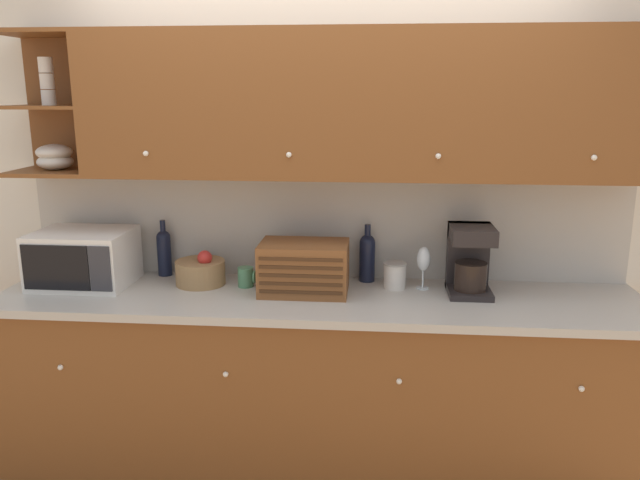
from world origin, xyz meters
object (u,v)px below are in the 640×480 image
Objects in this scene: mug at (246,277)px; bread_box at (304,268)px; second_wine_bottle at (367,255)px; coffee_maker at (470,259)px; wine_bottle at (164,250)px; wine_glass at (424,260)px; microwave at (83,258)px; fruit_basket at (201,272)px; storage_canister at (395,275)px.

mug is 0.23× the size of bread_box.
coffee_maker reaches higher than second_wine_bottle.
wine_bottle reaches higher than bread_box.
mug is at bearing 168.25° from bread_box.
wine_bottle is 1.39× the size of wine_glass.
microwave is 0.61m from fruit_basket.
storage_canister is (0.14, -0.12, -0.07)m from second_wine_bottle.
fruit_basket is at bearing 171.48° from bread_box.
microwave is at bearing -177.21° from wine_glass.
wine_glass is (0.14, 0.00, 0.08)m from storage_canister.
fruit_basket is 0.56m from bread_box.
coffee_maker is (1.12, 0.00, 0.12)m from mug.
microwave reaches higher than wine_glass.
second_wine_bottle reaches higher than mug.
fruit_basket reaches higher than mug.
wine_glass is (1.38, -0.12, 0.01)m from wine_bottle.
coffee_maker is at bearing -0.65° from fruit_basket.
fruit_basket is at bearing -31.06° from wine_bottle.
mug is 0.29× the size of coffee_maker.
wine_bottle is at bearing 163.98° from bread_box.
bread_box is 0.82m from coffee_maker.
storage_canister is at bearing 3.11° from mug.
wine_bottle reaches higher than wine_glass.
coffee_maker reaches higher than mug.
coffee_maker reaches higher than wine_bottle.
coffee_maker is (0.82, 0.07, 0.05)m from bread_box.
storage_canister is (0.45, 0.10, -0.06)m from bread_box.
bread_box reaches higher than fruit_basket.
bread_box is 3.24× the size of storage_canister.
microwave is at bearing -177.32° from mug.
storage_canister is at bearing -5.62° from wine_bottle.
coffee_maker is at bearing -5.68° from wine_bottle.
mug is 0.33× the size of second_wine_bottle.
wine_glass is at bearing 1.74° from storage_canister.
second_wine_bottle is (1.10, -0.01, 0.00)m from wine_bottle.
fruit_basket is 0.59× the size of bread_box.
wine_glass is at bearing -21.22° from second_wine_bottle.
fruit_basket is at bearing 179.35° from coffee_maker.
bread_box is (0.79, -0.23, -0.01)m from wine_bottle.
bread_box reaches higher than storage_canister.
mug is at bearing -165.75° from second_wine_bottle.
mug is 1.13m from coffee_maker.
wine_bottle is at bearing 161.37° from mug.
wine_bottle is at bearing 174.38° from storage_canister.
bread_box is at bearing -144.53° from second_wine_bottle.
storage_canister is 0.38m from coffee_maker.
coffee_maker is (1.61, -0.16, 0.04)m from wine_bottle.
mug is at bearing -4.41° from fruit_basket.
mug is at bearing 2.68° from microwave.
wine_glass reaches higher than storage_canister.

